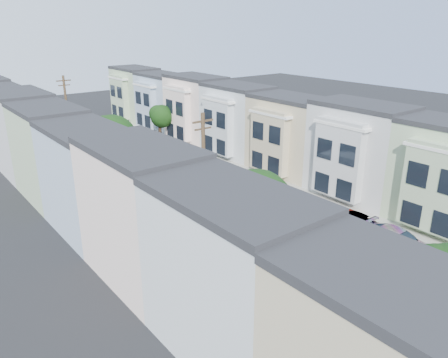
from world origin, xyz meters
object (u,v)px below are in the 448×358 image
Objects in this scene: utility_pole_near at (204,185)px; parked_left_b at (357,318)px; tree_b at (255,209)px; tree_c at (163,167)px; parked_right_a at (398,240)px; tree_e at (60,123)px; utility_pole_far at (69,121)px; tree_d at (112,140)px; parked_left_d at (148,194)px; tree_far_r at (161,117)px; parked_left_c at (229,243)px; lead_sedan at (213,176)px; parked_right_c at (203,162)px; parked_right_d at (151,140)px; parked_right_b at (361,225)px; fedex_truck at (264,196)px.

utility_pole_near is 1.96× the size of parked_left_b.
tree_b is 1.01× the size of tree_c.
parked_left_b is at bearing -160.11° from parked_right_a.
utility_pole_far is at bearing -89.96° from tree_e.
utility_pole_near is at bearing 143.39° from parked_right_a.
tree_d is 1.71× the size of parked_left_d.
parked_left_b is at bearing -106.39° from tree_far_r.
lead_sedan is at bearing 53.50° from parked_left_c.
lead_sedan is (-4.12, -17.15, -2.82)m from tree_far_r.
tree_e is at bearing 97.91° from parked_left_d.
utility_pole_far reaches higher than tree_e.
utility_pole_near is at bearing -125.83° from parked_right_c.
parked_left_d is 0.91× the size of parked_right_d.
tree_b is at bearing -118.92° from lead_sedan.
parked_right_a is at bearing -59.65° from parked_left_d.
lead_sedan is at bearing 102.03° from parked_right_b.
parked_right_b is (11.20, -31.30, -4.41)m from utility_pole_far.
parked_left_b is at bearing -108.15° from lead_sedan.
fedex_truck is (7.93, 7.45, -3.57)m from tree_b.
parked_right_b is at bearing -70.31° from utility_pole_far.
parked_left_c is at bearing -86.53° from parked_left_d.
tree_d reaches higher than parked_left_c.
parked_right_b is 1.42× the size of parked_right_c.
tree_far_r is at bearing 9.46° from utility_pole_far.
parked_left_d is at bearing 117.26° from parked_right_a.
tree_b is at bearing -107.85° from parked_right_d.
utility_pole_far is 18.04m from lead_sedan.
parked_right_c is 0.77× the size of parked_right_d.
parked_right_a is at bearing -83.43° from lead_sedan.
parked_right_a is 24.22m from parked_right_c.
tree_d reaches higher than parked_right_d.
lead_sedan reaches higher than parked_right_d.
fedex_truck is 25.63m from parked_right_d.
tree_e is 17.71m from parked_right_c.
tree_d is 14.30m from tree_e.
parked_left_b is (1.40, -37.91, -4.39)m from utility_pole_far.
utility_pole_near reaches higher than parked_right_d.
lead_sedan is at bearing 87.98° from fedex_truck.
parked_left_c is (1.40, -15.71, -4.57)m from tree_d.
tree_b reaches higher than lead_sedan.
tree_c is at bearing 98.38° from parked_left_c.
parked_right_a is at bearing -71.98° from utility_pole_far.
tree_c is at bearing -115.65° from parked_right_d.
parked_right_a is at bearing -89.02° from parked_right_d.
utility_pole_far is at bearing -170.54° from tree_far_r.
tree_b is 1.69× the size of lead_sedan.
parked_right_c is at bearing 5.54° from tree_d.
tree_e is at bearing 117.19° from lead_sedan.
lead_sedan is at bearing 4.59° from parked_left_d.
parked_left_d is 21.68m from parked_right_a.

